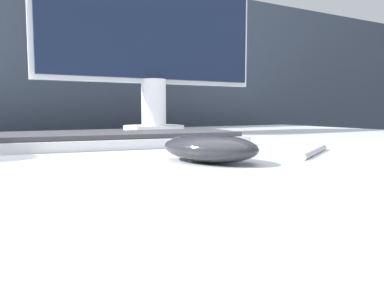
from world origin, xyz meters
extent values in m
cube|color=#333D4C|center=(0.00, 0.73, 0.62)|extent=(5.00, 0.03, 1.24)
ellipsoid|color=#232328|center=(0.00, -0.22, 0.73)|extent=(0.12, 0.15, 0.03)
cube|color=silver|center=(-0.03, 0.02, 0.72)|extent=(0.46, 0.21, 0.02)
cube|color=#38383D|center=(-0.03, 0.02, 0.73)|extent=(0.43, 0.19, 0.01)
cylinder|color=white|center=(0.17, 0.35, 0.72)|extent=(0.17, 0.17, 0.02)
cylinder|color=white|center=(0.17, 0.35, 0.79)|extent=(0.07, 0.07, 0.13)
cube|color=white|center=(0.17, 0.35, 1.02)|extent=(0.63, 0.01, 0.35)
cube|color=#141E38|center=(0.17, 0.35, 1.02)|extent=(0.60, 0.02, 0.33)
cylinder|color=#99999E|center=(0.17, -0.23, 0.71)|extent=(0.13, 0.08, 0.01)
camera|label=1|loc=(-0.24, -0.61, 0.77)|focal=35.00mm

